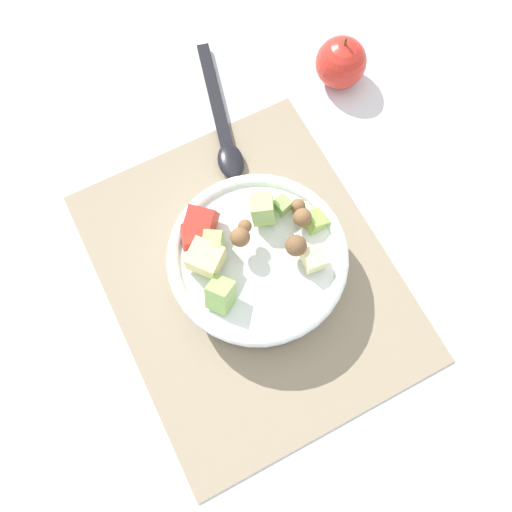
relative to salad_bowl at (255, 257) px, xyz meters
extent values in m
plane|color=silver|center=(-0.01, 0.01, -0.04)|extent=(2.40, 2.40, 0.00)
cube|color=gray|center=(-0.01, 0.01, -0.04)|extent=(0.44, 0.35, 0.01)
cylinder|color=white|center=(0.00, 0.00, -0.01)|extent=(0.21, 0.21, 0.06)
torus|color=white|center=(0.00, 0.00, 0.02)|extent=(0.22, 0.22, 0.02)
sphere|color=brown|center=(0.01, 0.02, 0.05)|extent=(0.04, 0.04, 0.04)
cube|color=beige|center=(-0.04, -0.05, 0.03)|extent=(0.03, 0.03, 0.02)
sphere|color=brown|center=(-0.02, -0.04, 0.05)|extent=(0.03, 0.04, 0.04)
cube|color=#93C160|center=(-0.03, 0.06, 0.04)|extent=(0.05, 0.04, 0.05)
cube|color=#93C160|center=(0.03, 0.04, 0.04)|extent=(0.03, 0.03, 0.03)
sphere|color=brown|center=(0.02, 0.00, 0.05)|extent=(0.03, 0.02, 0.03)
sphere|color=brown|center=(0.03, -0.07, 0.03)|extent=(0.03, 0.03, 0.02)
cube|color=red|center=(0.06, 0.04, 0.04)|extent=(0.05, 0.05, 0.04)
cube|color=#E5D684|center=(0.01, 0.06, 0.04)|extent=(0.05, 0.05, 0.03)
sphere|color=brown|center=(0.01, -0.07, 0.04)|extent=(0.03, 0.04, 0.03)
cube|color=#A3CC6B|center=(0.04, -0.03, 0.04)|extent=(0.04, 0.04, 0.04)
cube|color=red|center=(0.05, 0.06, 0.03)|extent=(0.03, 0.04, 0.03)
cube|color=#9EC656|center=(0.00, -0.08, 0.02)|extent=(0.03, 0.03, 0.03)
cube|color=#93C160|center=(0.03, -0.06, 0.03)|extent=(0.02, 0.02, 0.02)
ellipsoid|color=black|center=(0.15, -0.04, -0.03)|extent=(0.06, 0.05, 0.01)
cube|color=black|center=(0.26, -0.07, -0.03)|extent=(0.19, 0.06, 0.01)
sphere|color=red|center=(0.21, -0.25, -0.01)|extent=(0.07, 0.07, 0.07)
cylinder|color=brown|center=(0.21, -0.25, 0.04)|extent=(0.00, 0.00, 0.01)
camera|label=1|loc=(-0.19, 0.10, 0.63)|focal=37.49mm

